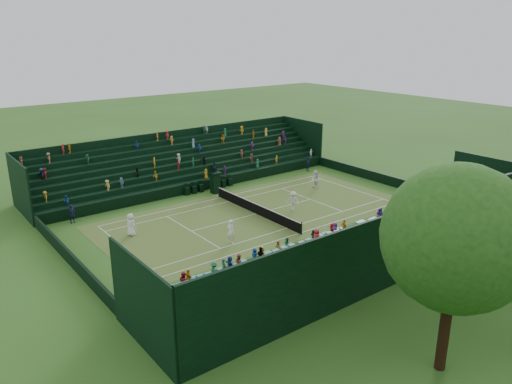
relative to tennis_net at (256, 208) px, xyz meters
The scene contains 17 objects.
ground 0.53m from the tennis_net, ahead, with size 160.00×160.00×0.00m, color #315B1D.
court_surface 0.52m from the tennis_net, ahead, with size 12.97×26.77×0.01m, color #3B7828.
perimeter_wall_north 15.89m from the tennis_net, 90.00° to the left, with size 17.17×0.20×1.00m, color black.
perimeter_wall_south 15.89m from the tennis_net, 90.00° to the right, with size 17.17×0.20×1.00m, color black.
perimeter_wall_east 8.49m from the tennis_net, ahead, with size 0.20×31.77×1.00m, color black.
perimeter_wall_west 8.49m from the tennis_net, behind, with size 0.20×31.77×1.00m, color black.
north_grandstand 12.70m from the tennis_net, ahead, with size 6.60×32.00×4.90m.
south_grandstand 12.70m from the tennis_net, behind, with size 6.60×32.00×4.90m.
tennis_net is the anchor object (origin of this frame).
umpire_chair 7.15m from the tennis_net, behind, with size 0.99×0.99×3.11m.
courtside_chairs 8.24m from the tennis_net, behind, with size 0.50×5.47×1.08m.
player_near_west 10.70m from the tennis_net, 101.46° to the right, with size 0.87×0.57×1.79m, color white.
player_near_east 6.43m from the tennis_net, 54.17° to the right, with size 0.68×0.45×1.86m, color white.
player_far_west 9.39m from the tennis_net, 103.35° to the left, with size 0.90×0.70×1.85m, color white.
player_far_east 3.43m from the tennis_net, 70.13° to the left, with size 1.11×0.64×1.72m, color white.
line_judge_north 14.97m from the tennis_net, 119.63° to the left, with size 0.60×0.39×1.65m, color black.
line_judge_south 15.22m from the tennis_net, 119.57° to the right, with size 0.58×0.38×1.58m, color black.
Camera 1 is at (31.98, -24.48, 15.15)m, focal length 35.00 mm.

